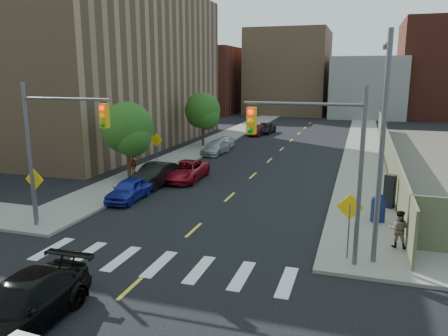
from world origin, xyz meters
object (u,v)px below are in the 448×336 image
Objects in this scene: parked_car_blue at (129,190)px; black_sedan at (20,306)px; parked_car_grey at (264,128)px; payphone at (390,191)px; parked_car_white at (225,142)px; parked_car_black at (155,175)px; parked_car_maroon at (257,130)px; pedestrian_east at (399,229)px; parked_car_red at (186,171)px; pedestrian_west at (134,161)px; parked_car_silver at (216,148)px; mailbox at (378,208)px.

black_sedan is (3.70, -12.84, 0.09)m from parked_car_blue.
payphone is at bearing -60.84° from parked_car_grey.
parked_car_white is at bearing 154.26° from payphone.
parked_car_blue is at bearing 104.91° from black_sedan.
parked_car_white is 12.34m from parked_car_grey.
parked_car_grey is (1.30, 27.75, -0.12)m from parked_car_black.
parked_car_black reaches higher than black_sedan.
parked_car_maroon is (0.91, 29.15, -0.02)m from parked_car_blue.
parked_car_maroon is 2.35× the size of pedestrian_east.
parked_car_red reaches higher than parked_car_blue.
pedestrian_west is at bearing 108.31° from black_sedan.
parked_car_white is 1.96× the size of pedestrian_west.
payphone reaches higher than parked_car_red.
parked_car_silver is 1.11× the size of parked_car_white.
mailbox is at bearing -25.61° from parked_car_red.
parked_car_white is 0.98× the size of parked_car_maroon.
parked_car_silver is at bearing 117.40° from mailbox.
mailbox reaches higher than black_sedan.
parked_car_silver is 0.91× the size of parked_car_grey.
black_sedan is (3.60, -28.66, 0.14)m from parked_car_silver.
parked_car_white is at bearing -21.61° from pedestrian_west.
mailbox reaches higher than parked_car_blue.
pedestrian_west reaches higher than payphone.
parked_car_white is 2.31× the size of pedestrian_east.
black_sedan reaches higher than parked_car_red.
parked_car_black reaches higher than parked_car_silver.
parked_car_red is 1.26× the size of parked_car_maroon.
parked_car_red reaches higher than parked_car_silver.
parked_car_black is (0.00, 3.49, 0.10)m from parked_car_blue.
pedestrian_east is at bearing -62.77° from parked_car_maroon.
mailbox reaches higher than parked_car_grey.
parked_car_maroon is 0.75× the size of black_sedan.
parked_car_black is at bearing 101.60° from black_sedan.
mailbox is at bearing -71.97° from pedestrian_east.
parked_car_blue is at bearing -86.41° from parked_car_silver.
black_sedan reaches higher than parked_car_silver.
mailbox is (13.88, -15.85, 0.24)m from parked_car_silver.
parked_car_silver is 0.82× the size of black_sedan.
parked_car_red is 4.25m from pedestrian_west.
pedestrian_east is at bearing -19.04° from parked_car_black.
pedestrian_east is at bearing -35.03° from parked_car_red.
parked_car_blue reaches higher than parked_car_maroon.
pedestrian_west is at bearing -106.81° from parked_car_white.
parked_car_silver is at bearing 96.00° from black_sedan.
parked_car_maroon reaches higher than parked_car_silver.
pedestrian_west is (-3.02, -9.92, 0.50)m from parked_car_silver.
parked_car_maroon is at bearing 100.31° from mailbox.
parked_car_blue is 29.16m from parked_car_maroon.
parked_car_grey is at bearing 91.96° from black_sedan.
mailbox is (13.98, -3.52, 0.09)m from parked_car_black.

